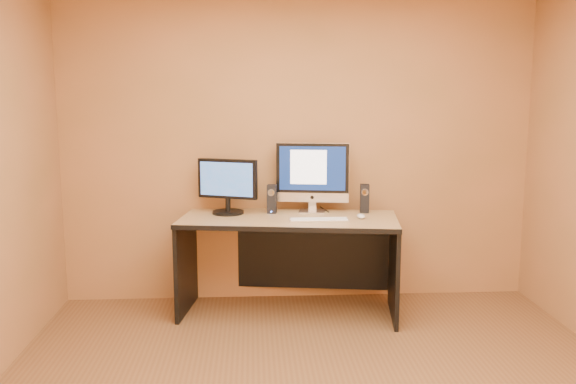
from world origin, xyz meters
name	(u,v)px	position (x,y,z in m)	size (l,w,h in m)	color
walls	(327,183)	(0.00, 0.00, 1.30)	(4.00, 4.00, 2.60)	#AC6F45
desk	(289,266)	(-0.11, 1.59, 0.40)	(1.71, 0.75, 0.79)	tan
imac	(312,177)	(0.10, 1.80, 1.09)	(0.61, 0.22, 0.59)	#BCBCC1
second_monitor	(228,187)	(-0.60, 1.77, 1.02)	(0.51, 0.26, 0.45)	black
speaker_left	(272,199)	(-0.24, 1.78, 0.91)	(0.07, 0.08, 0.24)	black
speaker_right	(365,198)	(0.53, 1.76, 0.91)	(0.07, 0.08, 0.24)	black
keyboard	(319,220)	(0.12, 1.44, 0.80)	(0.46, 0.12, 0.02)	silver
mouse	(361,216)	(0.46, 1.51, 0.81)	(0.06, 0.11, 0.04)	white
cable_a	(324,209)	(0.21, 1.88, 0.80)	(0.01, 0.01, 0.24)	black
cable_b	(310,209)	(0.10, 1.91, 0.80)	(0.01, 0.01, 0.19)	black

